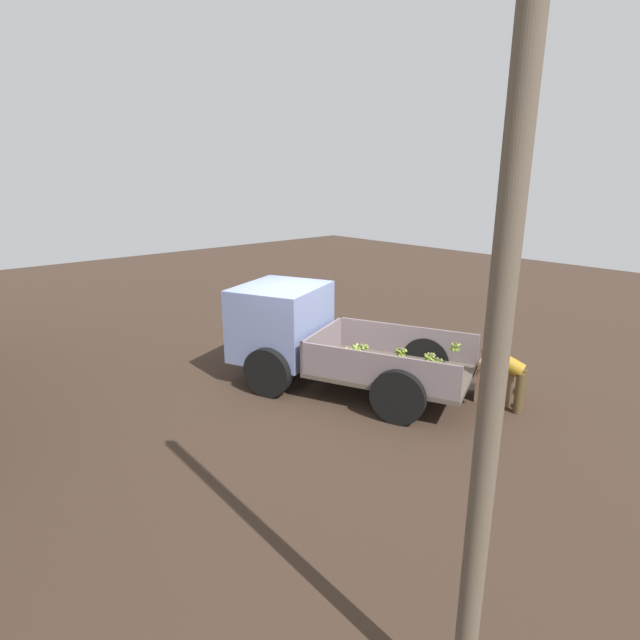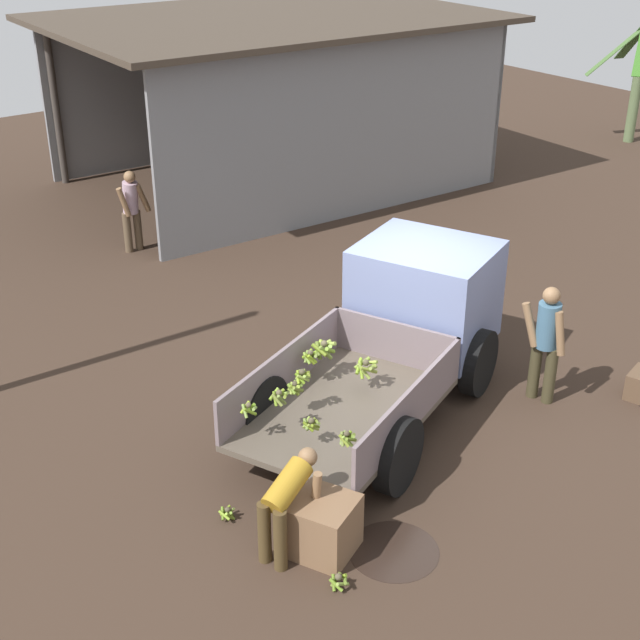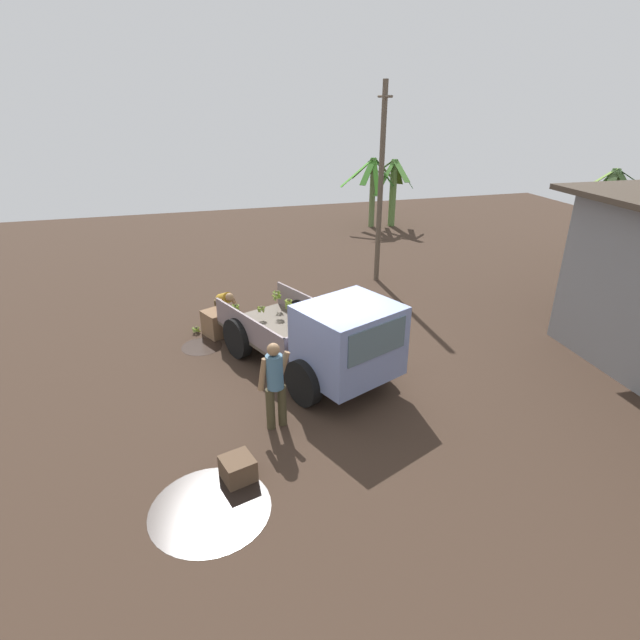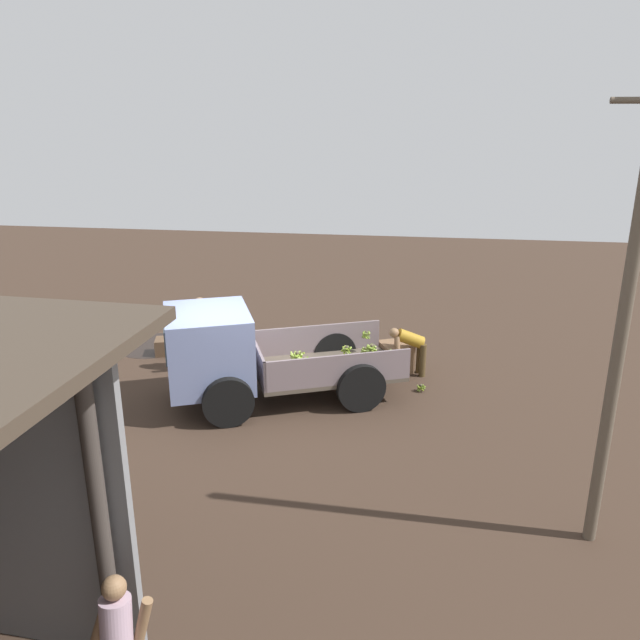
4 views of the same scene
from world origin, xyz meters
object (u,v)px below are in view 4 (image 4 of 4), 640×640
(person_worker_loading, at_px, (411,346))
(utility_pole, at_px, (624,320))
(banana_bunch_on_ground_0, at_px, (406,357))
(wooden_crate_0, at_px, (396,357))
(wooden_crate_1, at_px, (166,346))
(person_foreground_visitor, at_px, (201,331))
(cargo_truck, at_px, (234,354))
(banana_bunch_on_ground_1, at_px, (421,387))

(person_worker_loading, bearing_deg, utility_pole, 97.70)
(banana_bunch_on_ground_0, relative_size, wooden_crate_0, 0.36)
(wooden_crate_0, bearing_deg, wooden_crate_1, -2.14)
(person_foreground_visitor, bearing_deg, wooden_crate_1, 131.76)
(person_foreground_visitor, bearing_deg, utility_pole, -46.97)
(cargo_truck, relative_size, banana_bunch_on_ground_1, 24.43)
(banana_bunch_on_ground_0, bearing_deg, banana_bunch_on_ground_1, 101.98)
(utility_pole, distance_m, wooden_crate_1, 10.12)
(person_worker_loading, height_order, wooden_crate_0, person_worker_loading)
(wooden_crate_0, bearing_deg, utility_pole, 117.23)
(utility_pole, bearing_deg, banana_bunch_on_ground_1, -63.03)
(utility_pole, bearing_deg, wooden_crate_0, -62.77)
(utility_pole, height_order, banana_bunch_on_ground_1, utility_pole)
(cargo_truck, distance_m, person_worker_loading, 3.78)
(banana_bunch_on_ground_0, bearing_deg, wooden_crate_0, 67.97)
(person_worker_loading, bearing_deg, banana_bunch_on_ground_1, 88.53)
(person_foreground_visitor, height_order, banana_bunch_on_ground_1, person_foreground_visitor)
(wooden_crate_1, bearing_deg, wooden_crate_0, 177.86)
(banana_bunch_on_ground_1, relative_size, wooden_crate_0, 0.31)
(wooden_crate_0, bearing_deg, banana_bunch_on_ground_0, -112.03)
(utility_pole, distance_m, wooden_crate_0, 6.54)
(banana_bunch_on_ground_1, distance_m, wooden_crate_0, 1.18)
(wooden_crate_1, bearing_deg, banana_bunch_on_ground_0, -176.46)
(banana_bunch_on_ground_1, bearing_deg, utility_pole, 116.97)
(banana_bunch_on_ground_0, distance_m, wooden_crate_1, 5.52)
(utility_pole, bearing_deg, wooden_crate_1, -34.42)
(banana_bunch_on_ground_1, distance_m, wooden_crate_1, 5.96)
(person_worker_loading, distance_m, wooden_crate_0, 0.52)
(utility_pole, relative_size, wooden_crate_1, 12.45)
(utility_pole, distance_m, banana_bunch_on_ground_1, 5.62)
(banana_bunch_on_ground_0, height_order, wooden_crate_0, wooden_crate_0)
(cargo_truck, distance_m, banana_bunch_on_ground_0, 4.20)
(utility_pole, distance_m, person_foreground_visitor, 8.53)
(person_worker_loading, bearing_deg, person_foreground_visitor, -12.12)
(banana_bunch_on_ground_0, distance_m, wooden_crate_0, 0.62)
(banana_bunch_on_ground_1, xyz_separation_m, wooden_crate_1, (5.84, -1.22, 0.09))
(wooden_crate_0, height_order, wooden_crate_1, wooden_crate_0)
(person_foreground_visitor, height_order, wooden_crate_1, person_foreground_visitor)
(person_foreground_visitor, relative_size, wooden_crate_1, 3.50)
(wooden_crate_1, bearing_deg, utility_pole, 145.58)
(person_worker_loading, bearing_deg, banana_bunch_on_ground_0, -100.36)
(utility_pole, xyz_separation_m, person_foreground_visitor, (6.83, -4.65, -2.10))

